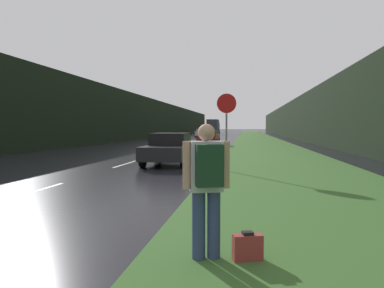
{
  "coord_description": "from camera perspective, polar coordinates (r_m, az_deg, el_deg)",
  "views": [
    {
      "loc": [
        5.48,
        -0.24,
        1.69
      ],
      "look_at": [
        2.9,
        16.03,
        0.88
      ],
      "focal_mm": 32.0,
      "sensor_mm": 36.0,
      "label": 1
    }
  ],
  "objects": [
    {
      "name": "hitchhiker_with_backpack",
      "position": [
        4.32,
        2.49,
        -6.45
      ],
      "size": [
        0.58,
        0.5,
        1.74
      ],
      "rotation": [
        0.0,
        0.0,
        0.3
      ],
      "color": "navy",
      "rests_on": "ground_plane"
    },
    {
      "name": "car_passing_near",
      "position": [
        15.58,
        -3.73,
        -0.79
      ],
      "size": [
        1.96,
        4.04,
        1.43
      ],
      "rotation": [
        0.0,
        0.0,
        3.14
      ],
      "color": "black",
      "rests_on": "ground_plane"
    },
    {
      "name": "lane_stripe_c",
      "position": [
        16.06,
        -11.0,
        -3.27
      ],
      "size": [
        0.12,
        3.0,
        0.01
      ],
      "primitive_type": "cube",
      "color": "silver",
      "rests_on": "ground_plane"
    },
    {
      "name": "treeline_near_side",
      "position": [
        50.83,
        17.68,
        3.97
      ],
      "size": [
        2.0,
        140.0,
        5.66
      ],
      "primitive_type": "cube",
      "color": "black",
      "rests_on": "ground_plane"
    },
    {
      "name": "lane_stripe_b",
      "position": [
        9.85,
        -25.2,
        -7.33
      ],
      "size": [
        0.12,
        3.0,
        0.01
      ],
      "primitive_type": "cube",
      "color": "silver",
      "rests_on": "ground_plane"
    },
    {
      "name": "treeline_far_side",
      "position": [
        52.62,
        -8.22,
        4.3
      ],
      "size": [
        2.0,
        140.0,
        6.17
      ],
      "primitive_type": "cube",
      "color": "black",
      "rests_on": "ground_plane"
    },
    {
      "name": "car_oncoming",
      "position": [
        58.66,
        1.66,
        1.88
      ],
      "size": [
        2.0,
        4.11,
        1.44
      ],
      "color": "#BCBCBC",
      "rests_on": "ground_plane"
    },
    {
      "name": "delivery_truck",
      "position": [
        79.26,
        3.58,
        2.89
      ],
      "size": [
        2.5,
        8.59,
        3.43
      ],
      "color": "black",
      "rests_on": "ground_plane"
    },
    {
      "name": "lane_stripe_e",
      "position": [
        29.56,
        -1.67,
        -0.46
      ],
      "size": [
        0.12,
        3.0,
        0.01
      ],
      "primitive_type": "cube",
      "color": "silver",
      "rests_on": "ground_plane"
    },
    {
      "name": "car_passing_far",
      "position": [
        31.77,
        2.82,
        1.07
      ],
      "size": [
        1.83,
        4.59,
        1.4
      ],
      "rotation": [
        0.0,
        0.0,
        3.14
      ],
      "color": "maroon",
      "rests_on": "ground_plane"
    },
    {
      "name": "lane_stripe_d",
      "position": [
        22.74,
        -4.95,
        -1.45
      ],
      "size": [
        0.12,
        3.0,
        0.01
      ],
      "primitive_type": "cube",
      "color": "silver",
      "rests_on": "ground_plane"
    },
    {
      "name": "suitcase",
      "position": [
        4.54,
        9.24,
        -16.69
      ],
      "size": [
        0.4,
        0.25,
        0.38
      ],
      "rotation": [
        0.0,
        0.0,
        0.3
      ],
      "color": "#9E3333",
      "rests_on": "ground_plane"
    },
    {
      "name": "grass_verge",
      "position": [
        40.31,
        11.31,
        0.37
      ],
      "size": [
        6.0,
        240.0,
        0.02
      ],
      "primitive_type": "cube",
      "color": "#386028",
      "rests_on": "ground_plane"
    },
    {
      "name": "stop_sign",
      "position": [
        13.05,
        5.76,
        3.51
      ],
      "size": [
        0.74,
        0.07,
        2.96
      ],
      "color": "slate",
      "rests_on": "ground_plane"
    },
    {
      "name": "lane_stripe_f",
      "position": [
        36.46,
        0.37,
        0.16
      ],
      "size": [
        0.12,
        3.0,
        0.01
      ],
      "primitive_type": "cube",
      "color": "silver",
      "rests_on": "ground_plane"
    }
  ]
}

